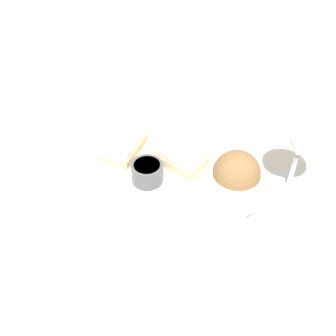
{
  "coord_description": "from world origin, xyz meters",
  "views": [
    {
      "loc": [
        0.51,
        -0.13,
        0.54
      ],
      "look_at": [
        0.0,
        0.0,
        0.03
      ],
      "focal_mm": 45.0,
      "sensor_mm": 36.0,
      "label": 1
    }
  ],
  "objects": [
    {
      "name": "cheese_toast_near",
      "position": [
        -0.09,
        -0.06,
        0.03
      ],
      "size": [
        0.11,
        0.1,
        0.03
      ],
      "color": "#D1B27F",
      "rests_on": "dinner_plate"
    },
    {
      "name": "ground_plane",
      "position": [
        0.0,
        0.0,
        0.0
      ],
      "size": [
        4.0,
        4.0,
        0.0
      ],
      "primitive_type": "plane",
      "color": "beige"
    },
    {
      "name": "wine_glass",
      "position": [
        0.07,
        0.2,
        0.11
      ],
      "size": [
        0.08,
        0.08,
        0.15
      ],
      "color": "silver",
      "rests_on": "ground_plane"
    },
    {
      "name": "salad_bowl",
      "position": [
        0.08,
        0.09,
        0.05
      ],
      "size": [
        0.09,
        0.09,
        0.09
      ],
      "color": "white",
      "rests_on": "dinner_plate"
    },
    {
      "name": "sauce_ramekin",
      "position": [
        0.0,
        -0.04,
        0.03
      ],
      "size": [
        0.06,
        0.06,
        0.04
      ],
      "color": "#4C4C4C",
      "rests_on": "dinner_plate"
    },
    {
      "name": "napkin",
      "position": [
        0.23,
        0.07,
        0.0
      ],
      "size": [
        0.16,
        0.15,
        0.01
      ],
      "color": "beige",
      "rests_on": "ground_plane"
    },
    {
      "name": "cheese_toast_far",
      "position": [
        -0.03,
        0.03,
        0.03
      ],
      "size": [
        0.11,
        0.1,
        0.03
      ],
      "color": "#D1B27F",
      "rests_on": "dinner_plate"
    },
    {
      "name": "dinner_plate",
      "position": [
        0.0,
        0.0,
        0.01
      ],
      "size": [
        0.31,
        0.31,
        0.01
      ],
      "color": "white",
      "rests_on": "ground_plane"
    }
  ]
}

